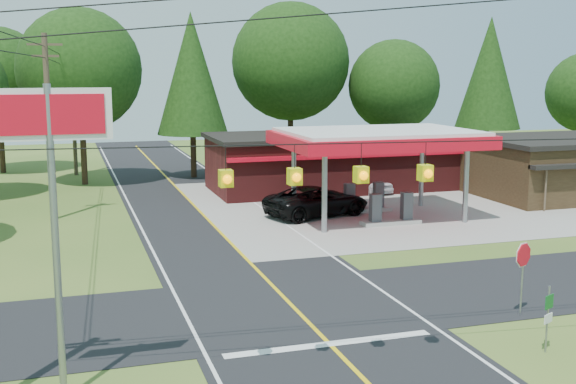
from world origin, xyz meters
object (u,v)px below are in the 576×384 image
object	(u,v)px
suv_car	(317,201)
octagonal_stop_sign	(523,261)
sedan_car	(369,181)
gas_canopy	(378,141)
big_stop_sign	(51,165)

from	to	relation	value
suv_car	octagonal_stop_sign	world-z (taller)	octagonal_stop_sign
sedan_car	suv_car	bearing A→B (deg)	-139.22
suv_car	sedan_car	size ratio (longest dim) A/B	1.43
suv_car	sedan_car	xyz separation A→B (m)	(5.96, 6.50, -0.12)
gas_canopy	octagonal_stop_sign	distance (m)	16.36
sedan_car	octagonal_stop_sign	xyz separation A→B (m)	(-5.00, -24.06, 1.17)
sedan_car	octagonal_stop_sign	distance (m)	24.60
sedan_car	gas_canopy	bearing A→B (deg)	-117.25
big_stop_sign	gas_canopy	bearing A→B (deg)	47.34
big_stop_sign	octagonal_stop_sign	world-z (taller)	big_stop_sign
gas_canopy	octagonal_stop_sign	world-z (taller)	gas_canopy
big_stop_sign	sedan_car	bearing A→B (deg)	53.01
gas_canopy	sedan_car	bearing A→B (deg)	69.44
sedan_car	big_stop_sign	world-z (taller)	big_stop_sign
octagonal_stop_sign	gas_canopy	bearing A→B (deg)	82.90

